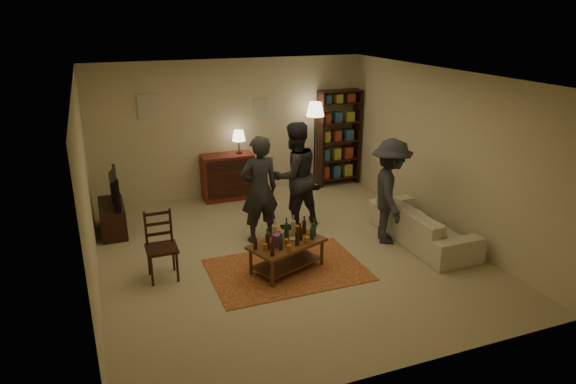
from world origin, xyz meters
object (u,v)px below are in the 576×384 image
floor_lamp (315,116)px  coffee_table (287,245)px  dining_chair (161,243)px  person_left (259,190)px  person_right (294,176)px  sofa (422,224)px  tv_stand (112,211)px  bookshelf (338,137)px  dresser (228,175)px  person_by_sofa (390,192)px

floor_lamp → coffee_table: bearing=-119.9°
dining_chair → person_left: size_ratio=0.56×
person_left → person_right: person_right is taller
sofa → tv_stand: bearing=64.7°
bookshelf → floor_lamp: 0.81m
dresser → person_left: person_left is taller
coffee_table → bookshelf: bearing=53.7°
tv_stand → person_right: bearing=-16.5°
dining_chair → bookshelf: bearing=34.8°
person_left → person_by_sofa: size_ratio=1.03×
bookshelf → person_right: size_ratio=1.09×
person_right → coffee_table: bearing=53.0°
dining_chair → coffee_table: bearing=-15.1°
dining_chair → tv_stand: tv_stand is taller
dresser → dining_chair: bearing=-121.3°
floor_lamp → sofa: bearing=-79.6°
dresser → person_left: (-0.04, -2.13, 0.40)m
tv_stand → person_right: size_ratio=0.57×
dining_chair → sofa: size_ratio=0.47×
coffee_table → sofa: (2.39, 0.14, -0.10)m
person_right → person_by_sofa: (1.19, -1.10, -0.07)m
person_right → person_by_sofa: bearing=125.7°
dining_chair → bookshelf: 5.05m
sofa → person_by_sofa: (-0.50, 0.22, 0.54)m
person_left → person_by_sofa: (1.93, -0.76, -0.03)m
bookshelf → floor_lamp: bearing=-167.9°
bookshelf → floor_lamp: bookshelf is taller
coffee_table → person_left: bearing=91.8°
dining_chair → sofa: dining_chair is taller
person_by_sofa → floor_lamp: bearing=23.5°
coffee_table → person_right: (0.70, 1.46, 0.52)m
dresser → bookshelf: (2.44, 0.07, 0.56)m
floor_lamp → sofa: floor_lamp is taller
dresser → person_by_sofa: (1.89, -2.89, 0.37)m
person_left → person_right: (0.73, 0.34, 0.05)m
bookshelf → person_by_sofa: (-0.55, -2.96, -0.18)m
floor_lamp → person_right: (-1.13, -1.72, -0.63)m
bookshelf → dresser: bearing=-178.4°
person_by_sofa → sofa: bearing=-91.7°
coffee_table → person_by_sofa: size_ratio=0.72×
coffee_table → floor_lamp: 3.85m
floor_lamp → person_left: 2.86m
coffee_table → person_right: size_ratio=0.66×
tv_stand → floor_lamp: floor_lamp is taller
tv_stand → bookshelf: bookshelf is taller
floor_lamp → person_by_sofa: 2.92m
bookshelf → person_by_sofa: 3.01m
sofa → dining_chair: bearing=85.4°
dining_chair → tv_stand: (-0.56, 1.87, -0.13)m
person_by_sofa → dresser: bearing=55.5°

